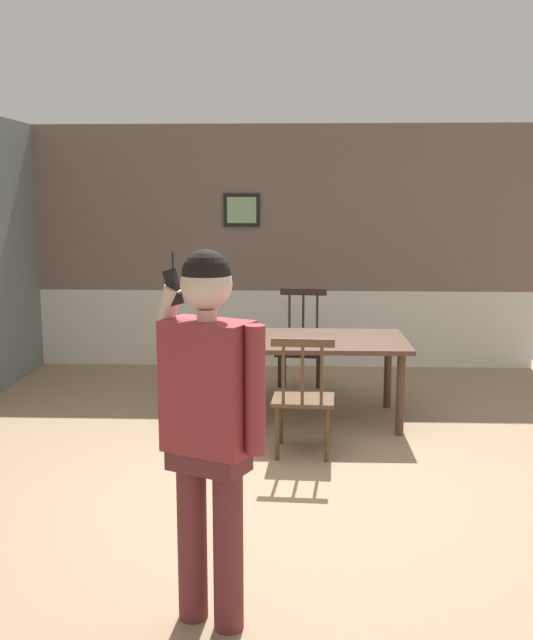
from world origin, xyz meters
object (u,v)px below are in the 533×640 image
(dining_table, at_px, (302,347))
(chair_near_window, at_px, (303,396))
(chair_by_doorway, at_px, (301,346))
(person_figure, at_px, (209,413))

(dining_table, relative_size, chair_near_window, 1.93)
(dining_table, relative_size, chair_by_doorway, 1.77)
(chair_near_window, bearing_deg, chair_by_doorway, 93.37)
(chair_near_window, xyz_separation_m, person_figure, (-0.45, -2.32, 0.57))
(dining_table, xyz_separation_m, chair_near_window, (0.00, -0.90, -0.20))
(chair_near_window, bearing_deg, dining_table, 93.44)
(dining_table, height_order, person_figure, person_figure)
(chair_near_window, height_order, person_figure, person_figure)
(chair_near_window, distance_m, chair_by_doorway, 1.80)
(chair_near_window, xyz_separation_m, chair_by_doorway, (-0.01, 1.80, 0.01))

